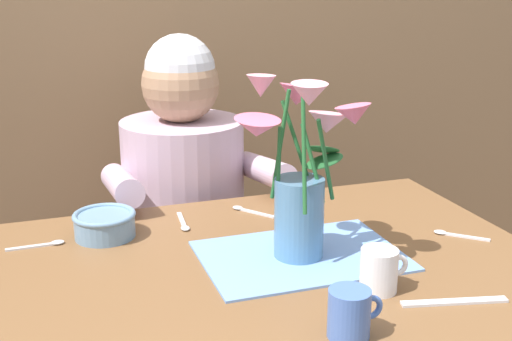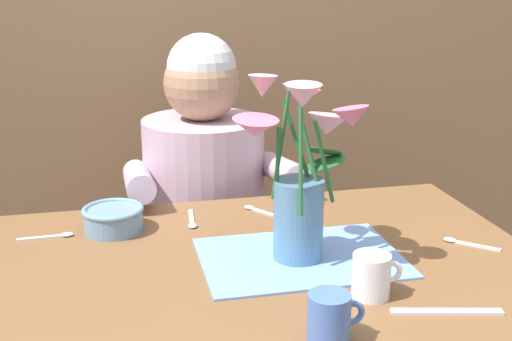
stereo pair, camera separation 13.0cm
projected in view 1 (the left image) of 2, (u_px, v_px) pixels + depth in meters
dining_table at (248, 312)px, 1.33m from camera, size 1.20×0.80×0.74m
seated_person at (186, 235)px, 1.91m from camera, size 0.45×0.47×1.14m
striped_placemat at (301, 256)px, 1.34m from camera, size 0.40×0.28×0.00m
flower_vase at (299, 172)px, 1.29m from camera, size 0.27×0.23×0.37m
ceramic_bowl at (105, 224)px, 1.44m from camera, size 0.14×0.14×0.06m
dinner_knife at (454, 302)px, 1.16m from camera, size 0.19×0.06×0.00m
coffee_cup at (350, 313)px, 1.05m from camera, size 0.09×0.07×0.08m
tea_cup at (380, 270)px, 1.19m from camera, size 0.09×0.07×0.08m
spoon_0 at (247, 210)px, 1.59m from camera, size 0.08×0.10×0.01m
spoon_1 at (45, 244)px, 1.40m from camera, size 0.12×0.02×0.01m
spoon_2 at (184, 224)px, 1.51m from camera, size 0.02×0.12×0.01m
spoon_3 at (452, 234)px, 1.45m from camera, size 0.10×0.09×0.01m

